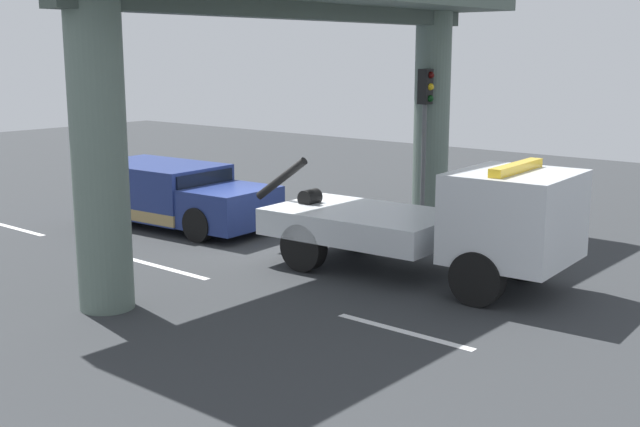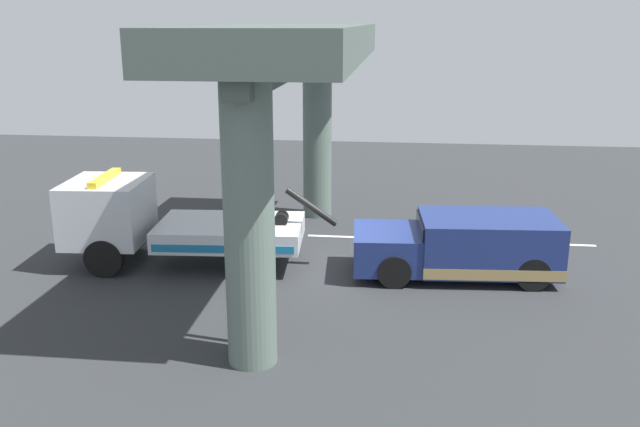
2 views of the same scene
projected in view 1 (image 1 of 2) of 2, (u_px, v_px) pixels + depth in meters
The scene contains 8 objects.
ground_plane at pixel (262, 246), 18.96m from camera, with size 60.00×40.00×0.10m, color #2D3033.
lane_stripe_west at pixel (15, 228), 20.57m from camera, with size 2.60×0.16×0.01m, color silver.
lane_stripe_mid at pixel (166, 268), 16.78m from camera, with size 2.60×0.16×0.01m, color silver.
lane_stripe_east at pixel (403, 331), 12.99m from camera, with size 2.60×0.16×0.01m, color silver.
tow_truck_white at pixel (446, 222), 15.62m from camera, with size 7.32×2.75×2.46m.
towed_van_green at pixel (173, 196), 20.81m from camera, with size 5.32×2.50×1.58m.
overpass_structure at pixel (302, 14), 17.10m from camera, with size 3.60×12.49×6.31m.
traffic_light_near at pixel (425, 111), 20.83m from camera, with size 0.39×0.32×4.01m.
Camera 1 is at (12.93, -13.21, 4.45)m, focal length 45.05 mm.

